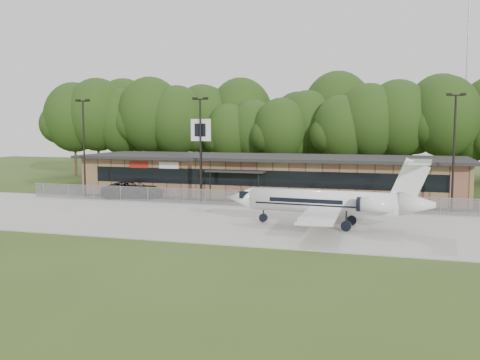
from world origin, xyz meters
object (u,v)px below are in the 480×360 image
(terminal, at_px, (268,175))
(suv, at_px, (133,190))
(pole_sign, at_px, (201,139))
(business_jet, at_px, (330,203))

(terminal, xyz_separation_m, suv, (-12.83, -6.58, -1.29))
(terminal, xyz_separation_m, pole_sign, (-5.07, -7.14, 4.07))
(terminal, height_order, business_jet, business_jet)
(business_jet, distance_m, pole_sign, 17.73)
(terminal, relative_size, suv, 6.41)
(pole_sign, bearing_deg, suv, -173.45)
(suv, height_order, pole_sign, pole_sign)
(business_jet, xyz_separation_m, pole_sign, (-13.93, 10.06, 4.38))
(business_jet, relative_size, suv, 2.42)
(terminal, distance_m, pole_sign, 9.66)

